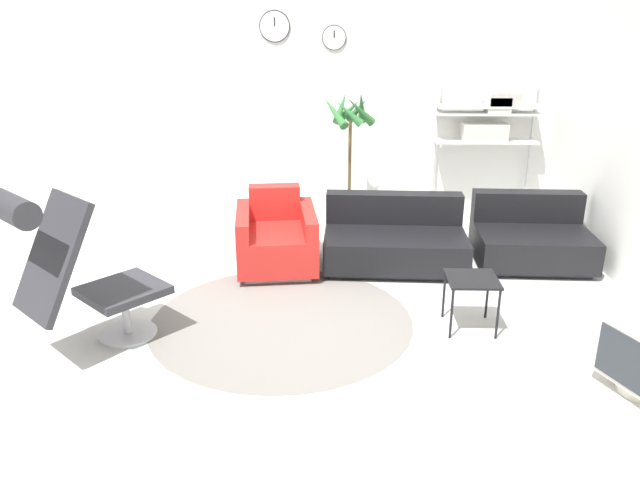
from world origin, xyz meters
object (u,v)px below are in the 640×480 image
(armchair_red, at_px, (276,240))
(couch_second, at_px, (531,240))
(couch_low, at_px, (394,241))
(shelf_unit, at_px, (490,119))
(lounge_chair, at_px, (71,262))
(potted_plant, at_px, (349,171))
(side_table, at_px, (472,284))

(armchair_red, bearing_deg, couch_second, 177.04)
(couch_low, xyz_separation_m, shelf_unit, (1.22, 1.61, 0.93))
(lounge_chair, xyz_separation_m, couch_second, (3.76, 1.83, -0.47))
(shelf_unit, bearing_deg, potted_plant, -166.04)
(potted_plant, bearing_deg, couch_second, -32.26)
(couch_low, bearing_deg, shelf_unit, -125.29)
(armchair_red, relative_size, side_table, 2.28)
(potted_plant, height_order, shelf_unit, shelf_unit)
(couch_low, xyz_separation_m, potted_plant, (-0.42, 1.20, 0.40))
(couch_low, relative_size, couch_second, 1.24)
(shelf_unit, bearing_deg, armchair_red, -144.23)
(lounge_chair, height_order, couch_low, lounge_chair)
(armchair_red, relative_size, couch_second, 0.87)
(lounge_chair, height_order, couch_second, lounge_chair)
(couch_second, bearing_deg, side_table, 59.72)
(couch_low, distance_m, shelf_unit, 2.22)
(armchair_red, xyz_separation_m, potted_plant, (0.72, 1.29, 0.36))
(couch_low, bearing_deg, potted_plant, -68.86)
(side_table, relative_size, potted_plant, 0.27)
(potted_plant, bearing_deg, shelf_unit, 13.96)
(lounge_chair, height_order, shelf_unit, shelf_unit)
(side_table, xyz_separation_m, potted_plant, (-0.90, 2.50, 0.27))
(couch_low, height_order, shelf_unit, shelf_unit)
(armchair_red, height_order, couch_second, armchair_red)
(couch_second, xyz_separation_m, side_table, (-0.87, -1.39, 0.14))
(couch_low, bearing_deg, couch_second, -174.51)
(lounge_chair, xyz_separation_m, couch_low, (2.41, 1.74, -0.47))
(potted_plant, bearing_deg, lounge_chair, -124.08)
(couch_low, bearing_deg, lounge_chair, 37.75)
(couch_second, relative_size, side_table, 2.61)
(lounge_chair, bearing_deg, armchair_red, 94.53)
(couch_second, xyz_separation_m, potted_plant, (-1.77, 1.12, 0.40))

